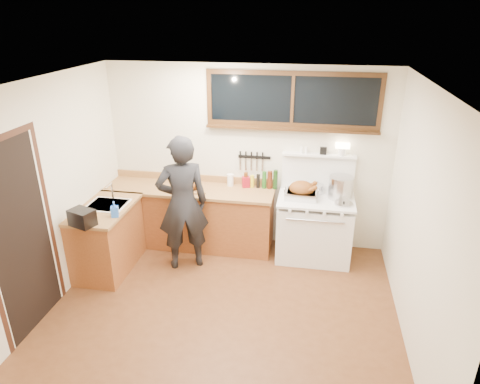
% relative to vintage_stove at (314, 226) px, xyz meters
% --- Properties ---
extents(ground_plane, '(4.00, 3.50, 0.02)m').
position_rel_vintage_stove_xyz_m(ground_plane, '(-1.00, -1.41, -0.48)').
color(ground_plane, '#542E16').
extents(room_shell, '(4.10, 3.60, 2.65)m').
position_rel_vintage_stove_xyz_m(room_shell, '(-1.00, -1.41, 1.18)').
color(room_shell, beige).
rests_on(room_shell, ground).
extents(counter_back, '(2.44, 0.64, 1.00)m').
position_rel_vintage_stove_xyz_m(counter_back, '(-1.80, 0.04, -0.01)').
color(counter_back, brown).
rests_on(counter_back, ground).
extents(counter_left, '(0.64, 1.09, 0.90)m').
position_rel_vintage_stove_xyz_m(counter_left, '(-2.70, -0.79, -0.02)').
color(counter_left, brown).
rests_on(counter_left, ground).
extents(sink_unit, '(0.50, 0.45, 0.37)m').
position_rel_vintage_stove_xyz_m(sink_unit, '(-2.68, -0.71, 0.38)').
color(sink_unit, white).
rests_on(sink_unit, counter_left).
extents(vintage_stove, '(1.02, 0.74, 1.60)m').
position_rel_vintage_stove_xyz_m(vintage_stove, '(0.00, 0.00, 0.00)').
color(vintage_stove, white).
rests_on(vintage_stove, ground).
extents(back_window, '(2.32, 0.13, 0.77)m').
position_rel_vintage_stove_xyz_m(back_window, '(-0.40, 0.31, 1.60)').
color(back_window, black).
rests_on(back_window, room_shell).
extents(left_doorway, '(0.02, 1.04, 2.17)m').
position_rel_vintage_stove_xyz_m(left_doorway, '(-2.99, -1.96, 0.62)').
color(left_doorway, black).
rests_on(left_doorway, ground).
extents(knife_strip, '(0.46, 0.03, 0.28)m').
position_rel_vintage_stove_xyz_m(knife_strip, '(-0.92, 0.32, 0.84)').
color(knife_strip, black).
rests_on(knife_strip, room_shell).
extents(man, '(0.79, 0.68, 1.84)m').
position_rel_vintage_stove_xyz_m(man, '(-1.71, -0.54, 0.45)').
color(man, black).
rests_on(man, ground).
extents(soap_bottle, '(0.11, 0.12, 0.20)m').
position_rel_vintage_stove_xyz_m(soap_bottle, '(-2.43, -1.01, 0.53)').
color(soap_bottle, blue).
rests_on(soap_bottle, counter_left).
extents(toaster, '(0.34, 0.28, 0.20)m').
position_rel_vintage_stove_xyz_m(toaster, '(-2.70, -1.29, 0.53)').
color(toaster, black).
rests_on(toaster, counter_left).
extents(cutting_board, '(0.47, 0.40, 0.14)m').
position_rel_vintage_stove_xyz_m(cutting_board, '(-1.74, -0.06, 0.49)').
color(cutting_board, olive).
rests_on(cutting_board, counter_back).
extents(roast_turkey, '(0.46, 0.34, 0.25)m').
position_rel_vintage_stove_xyz_m(roast_turkey, '(-0.20, -0.04, 0.53)').
color(roast_turkey, silver).
rests_on(roast_turkey, vintage_stove).
extents(stockpot, '(0.43, 0.43, 0.30)m').
position_rel_vintage_stove_xyz_m(stockpot, '(0.31, 0.06, 0.58)').
color(stockpot, silver).
rests_on(stockpot, vintage_stove).
extents(saucepan, '(0.18, 0.29, 0.13)m').
position_rel_vintage_stove_xyz_m(saucepan, '(0.01, 0.17, 0.50)').
color(saucepan, silver).
rests_on(saucepan, vintage_stove).
extents(pot_lid, '(0.29, 0.29, 0.04)m').
position_rel_vintage_stove_xyz_m(pot_lid, '(0.35, -0.16, 0.44)').
color(pot_lid, silver).
rests_on(pot_lid, vintage_stove).
extents(coffee_tin, '(0.13, 0.11, 0.16)m').
position_rel_vintage_stove_xyz_m(coffee_tin, '(-1.00, 0.21, 0.51)').
color(coffee_tin, maroon).
rests_on(coffee_tin, counter_back).
extents(pitcher, '(0.11, 0.11, 0.17)m').
position_rel_vintage_stove_xyz_m(pitcher, '(-1.23, 0.23, 0.52)').
color(pitcher, white).
rests_on(pitcher, counter_back).
extents(bottle_cluster, '(0.48, 0.07, 0.28)m').
position_rel_vintage_stove_xyz_m(bottle_cluster, '(-0.75, 0.22, 0.55)').
color(bottle_cluster, black).
rests_on(bottle_cluster, counter_back).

